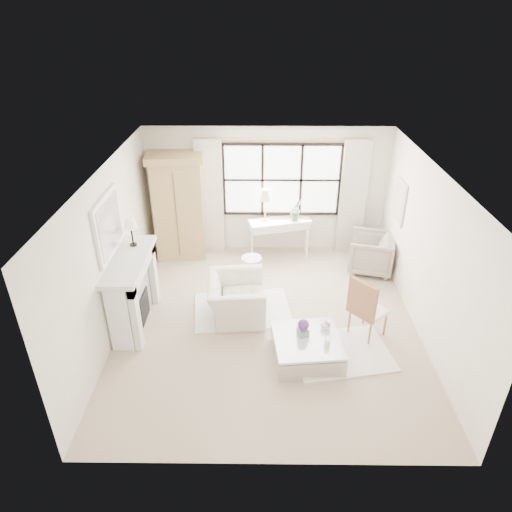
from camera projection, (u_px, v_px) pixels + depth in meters
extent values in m
plane|color=tan|center=(268.00, 323.00, 7.84)|extent=(5.50, 5.50, 0.00)
plane|color=white|center=(270.00, 172.00, 6.53)|extent=(5.50, 5.50, 0.00)
plane|color=silver|center=(267.00, 191.00, 9.59)|extent=(5.00, 0.00, 5.00)
plane|color=beige|center=(273.00, 380.00, 4.79)|extent=(5.00, 0.00, 5.00)
plane|color=silver|center=(111.00, 253.00, 7.21)|extent=(0.00, 5.50, 5.50)
plane|color=white|center=(428.00, 255.00, 7.16)|extent=(0.00, 5.50, 5.50)
cube|color=white|center=(282.00, 180.00, 9.45)|extent=(2.40, 0.02, 1.50)
cylinder|color=#B28F3D|center=(283.00, 139.00, 8.97)|extent=(3.30, 0.04, 0.04)
cube|color=beige|center=(210.00, 198.00, 9.57)|extent=(0.55, 0.10, 2.47)
cube|color=beige|center=(353.00, 198.00, 9.54)|extent=(0.55, 0.10, 2.47)
cube|color=silver|center=(131.00, 293.00, 7.58)|extent=(0.34, 1.50, 1.18)
cube|color=#B6B7BE|center=(141.00, 296.00, 7.61)|extent=(0.03, 1.22, 0.97)
cube|color=black|center=(144.00, 307.00, 7.71)|extent=(0.06, 0.52, 0.50)
cube|color=silver|center=(128.00, 260.00, 7.27)|extent=(0.58, 1.66, 0.08)
cube|color=white|center=(108.00, 225.00, 6.97)|extent=(0.05, 1.15, 0.95)
cube|color=silver|center=(110.00, 225.00, 6.97)|extent=(0.02, 1.00, 0.80)
cube|color=silver|center=(399.00, 202.00, 8.55)|extent=(0.04, 0.62, 0.82)
cube|color=beige|center=(398.00, 202.00, 8.55)|extent=(0.01, 0.52, 0.72)
cylinder|color=black|center=(133.00, 245.00, 7.63)|extent=(0.12, 0.12, 0.03)
cylinder|color=black|center=(132.00, 236.00, 7.55)|extent=(0.03, 0.03, 0.30)
cone|color=beige|center=(130.00, 223.00, 7.43)|extent=(0.22, 0.22, 0.18)
cube|color=tan|center=(179.00, 210.00, 9.46)|extent=(1.06, 0.71, 2.10)
cube|color=tan|center=(174.00, 157.00, 8.92)|extent=(1.19, 0.82, 0.14)
cube|color=white|center=(280.00, 225.00, 9.68)|extent=(1.30, 0.71, 0.14)
cube|color=white|center=(280.00, 221.00, 9.63)|extent=(1.37, 0.76, 0.06)
cylinder|color=gold|center=(265.00, 220.00, 9.61)|extent=(0.14, 0.14, 0.03)
cylinder|color=gold|center=(265.00, 209.00, 9.49)|extent=(0.02, 0.02, 0.46)
cone|color=beige|center=(265.00, 194.00, 9.33)|extent=(0.28, 0.28, 0.22)
imported|color=#536845|center=(296.00, 209.00, 9.50)|extent=(0.33, 0.31, 0.49)
cylinder|color=silver|center=(252.00, 279.00, 9.05)|extent=(0.26, 0.26, 0.03)
cylinder|color=silver|center=(252.00, 269.00, 8.93)|extent=(0.06, 0.06, 0.44)
cylinder|color=silver|center=(252.00, 258.00, 8.81)|extent=(0.40, 0.40, 0.03)
cube|color=white|center=(242.00, 310.00, 8.15)|extent=(1.81, 1.39, 0.03)
cube|color=white|center=(341.00, 352.00, 7.16)|extent=(1.68, 1.38, 0.03)
imported|color=silver|center=(236.00, 298.00, 7.86)|extent=(1.03, 1.16, 0.71)
imported|color=gray|center=(371.00, 253.00, 9.21)|extent=(1.03, 1.01, 0.78)
cube|color=white|center=(369.00, 311.00, 7.36)|extent=(0.66, 0.66, 0.07)
cube|color=#AB6D47|center=(362.00, 300.00, 7.08)|extent=(0.35, 0.40, 0.60)
cube|color=silver|center=(307.00, 350.00, 6.99)|extent=(1.09, 1.09, 0.32)
cube|color=silver|center=(307.00, 340.00, 6.89)|extent=(1.09, 1.09, 0.04)
cube|color=gray|center=(303.00, 332.00, 6.93)|extent=(0.19, 0.19, 0.11)
sphere|color=#522D71|center=(303.00, 325.00, 6.86)|extent=(0.17, 0.17, 0.17)
cylinder|color=silver|center=(327.00, 343.00, 6.70)|extent=(0.09, 0.09, 0.12)
imported|color=silver|center=(326.00, 325.00, 7.04)|extent=(0.19, 0.19, 0.17)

